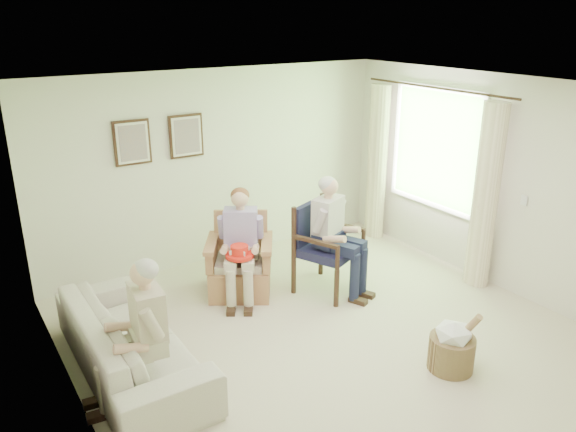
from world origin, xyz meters
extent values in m
plane|color=beige|center=(0.00, 0.00, 0.00)|extent=(5.50, 5.50, 0.00)
cube|color=silver|center=(0.00, 2.75, 1.30)|extent=(5.00, 0.04, 2.60)
cube|color=silver|center=(-2.50, 0.00, 1.30)|extent=(0.04, 5.50, 2.60)
cube|color=silver|center=(2.50, 0.00, 1.30)|extent=(0.04, 5.50, 2.60)
cube|color=white|center=(0.00, 0.00, 2.60)|extent=(5.00, 5.50, 0.02)
cube|color=#2D6B23|center=(2.47, 1.20, 1.55)|extent=(0.02, 1.40, 1.50)
cube|color=white|center=(2.46, 1.20, 2.33)|extent=(0.04, 1.52, 0.06)
cube|color=white|center=(2.46, 1.20, 0.77)|extent=(0.04, 1.52, 0.06)
cylinder|color=#382114|center=(2.37, 1.20, 2.35)|extent=(0.03, 2.50, 0.03)
cylinder|color=#FBE5C4|center=(2.33, 0.22, 1.15)|extent=(0.34, 0.34, 2.30)
cylinder|color=#FBE5C4|center=(2.33, 2.18, 1.15)|extent=(0.34, 0.34, 2.30)
cube|color=#382114|center=(-1.15, 2.72, 1.78)|extent=(0.45, 0.03, 0.55)
cube|color=silver|center=(-1.15, 2.70, 1.78)|extent=(0.39, 0.01, 0.49)
cube|color=tan|center=(-1.15, 2.69, 1.78)|extent=(0.33, 0.01, 0.43)
cube|color=#382114|center=(-0.45, 2.72, 1.78)|extent=(0.45, 0.03, 0.55)
cube|color=silver|center=(-0.45, 2.70, 1.78)|extent=(0.39, 0.01, 0.49)
cube|color=tan|center=(-0.45, 2.69, 1.78)|extent=(0.33, 0.01, 0.43)
cube|color=tan|center=(-0.31, 1.63, 0.19)|extent=(0.72, 0.70, 0.38)
cube|color=beige|center=(-0.31, 1.60, 0.42)|extent=(0.55, 0.54, 0.09)
cube|color=tan|center=(-0.31, 1.92, 0.68)|extent=(0.66, 0.20, 0.56)
cube|color=tan|center=(-0.64, 1.63, 0.52)|extent=(0.09, 0.64, 0.27)
cube|color=tan|center=(0.02, 1.63, 0.52)|extent=(0.09, 0.64, 0.27)
cylinder|color=black|center=(0.32, 0.80, 0.24)|extent=(0.06, 0.06, 0.47)
cylinder|color=black|center=(0.96, 0.80, 0.24)|extent=(0.06, 0.06, 0.47)
cylinder|color=black|center=(0.32, 1.40, 0.24)|extent=(0.06, 0.06, 0.47)
cylinder|color=black|center=(0.96, 1.40, 0.24)|extent=(0.06, 0.06, 0.47)
cube|color=#1B1B3D|center=(0.64, 1.10, 0.53)|extent=(0.62, 0.60, 0.11)
cube|color=#1B1B3D|center=(0.64, 1.39, 0.82)|extent=(0.58, 0.08, 0.54)
imported|color=beige|center=(-1.95, 0.76, 0.33)|extent=(2.27, 0.89, 0.66)
cube|color=beige|center=(-0.31, 1.60, 0.58)|extent=(0.40, 0.26, 0.16)
cube|color=#A994D2|center=(-0.31, 1.62, 0.86)|extent=(0.39, 0.24, 0.46)
sphere|color=#DDAD8E|center=(-0.31, 1.61, 1.23)|extent=(0.21, 0.21, 0.21)
ellipsoid|color=brown|center=(-0.31, 1.64, 1.25)|extent=(0.22, 0.22, 0.18)
cube|color=beige|center=(-0.41, 1.38, 0.53)|extent=(0.14, 0.44, 0.13)
cube|color=beige|center=(-0.21, 1.38, 0.53)|extent=(0.14, 0.44, 0.13)
cylinder|color=beige|center=(-0.41, 1.18, 0.27)|extent=(0.12, 0.12, 0.48)
cylinder|color=beige|center=(-0.21, 1.18, 0.27)|extent=(0.12, 0.12, 0.48)
cube|color=#1A1F3B|center=(0.64, 1.10, 0.69)|extent=(0.40, 0.26, 0.16)
cube|color=beige|center=(0.64, 1.12, 0.97)|extent=(0.39, 0.24, 0.46)
sphere|color=#DDAD8E|center=(0.64, 1.11, 1.34)|extent=(0.21, 0.21, 0.21)
ellipsoid|color=#B7B2AD|center=(0.64, 1.14, 1.36)|extent=(0.22, 0.22, 0.18)
cube|color=#1A1F3B|center=(0.54, 0.88, 0.64)|extent=(0.14, 0.44, 0.13)
cube|color=#1A1F3B|center=(0.74, 0.88, 0.64)|extent=(0.14, 0.44, 0.13)
cylinder|color=#1A1F3B|center=(0.54, 0.68, 0.32)|extent=(0.12, 0.12, 0.59)
cylinder|color=#1A1F3B|center=(0.74, 0.68, 0.32)|extent=(0.12, 0.12, 0.59)
cube|color=beige|center=(-1.95, 0.32, 0.57)|extent=(0.42, 0.26, 0.16)
cube|color=#BAAA90|center=(-1.95, 0.34, 0.85)|extent=(0.41, 0.24, 0.46)
sphere|color=#DDAD8E|center=(-1.95, 0.33, 1.22)|extent=(0.21, 0.21, 0.21)
ellipsoid|color=#B7B2AD|center=(-1.95, 0.36, 1.24)|extent=(0.22, 0.22, 0.18)
cube|color=beige|center=(-2.05, 0.10, 0.52)|extent=(0.14, 0.44, 0.13)
cube|color=beige|center=(-1.85, 0.10, 0.52)|extent=(0.14, 0.44, 0.13)
cylinder|color=beige|center=(-2.05, -0.10, 0.26)|extent=(0.12, 0.12, 0.47)
cylinder|color=beige|center=(-1.85, -0.10, 0.26)|extent=(0.12, 0.12, 0.47)
cylinder|color=red|center=(-0.45, 1.37, 0.63)|extent=(0.32, 0.32, 0.04)
cylinder|color=red|center=(-0.45, 1.37, 0.69)|extent=(0.21, 0.21, 0.12)
cube|color=white|center=(-0.34, 1.37, 0.69)|extent=(0.05, 0.01, 0.05)
cube|color=white|center=(-0.45, 1.47, 0.69)|extent=(0.01, 0.04, 0.05)
cube|color=white|center=(-0.56, 1.37, 0.69)|extent=(0.04, 0.01, 0.05)
cube|color=white|center=(-0.45, 1.26, 0.69)|extent=(0.01, 0.04, 0.05)
cylinder|color=#9F8256|center=(0.64, -0.88, 0.17)|extent=(0.54, 0.54, 0.34)
ellipsoid|color=white|center=(0.64, -0.88, 0.39)|extent=(0.39, 0.39, 0.23)
cylinder|color=#A57F56|center=(0.74, -0.92, 0.39)|extent=(0.17, 0.31, 0.51)
camera|label=1|loc=(-3.20, -3.90, 3.26)|focal=35.00mm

